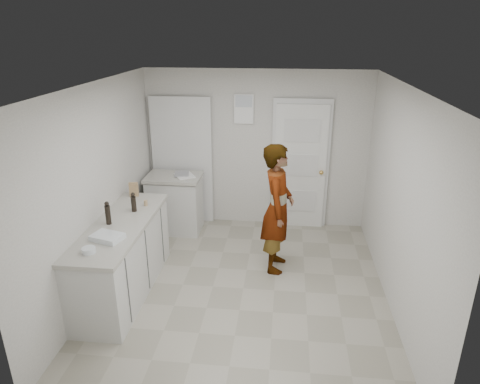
# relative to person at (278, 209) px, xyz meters

# --- Properties ---
(ground) EXTENTS (4.00, 4.00, 0.00)m
(ground) POSITION_rel_person_xyz_m (-0.39, -0.58, -0.87)
(ground) COLOR gray
(ground) RESTS_ON ground
(room_shell) EXTENTS (4.00, 4.00, 4.00)m
(room_shell) POSITION_rel_person_xyz_m (-0.56, 1.38, 0.16)
(room_shell) COLOR #B5B2AB
(room_shell) RESTS_ON ground
(main_counter) EXTENTS (0.64, 1.96, 0.93)m
(main_counter) POSITION_rel_person_xyz_m (-1.84, -0.78, -0.44)
(main_counter) COLOR silver
(main_counter) RESTS_ON ground
(side_counter) EXTENTS (0.84, 0.61, 0.93)m
(side_counter) POSITION_rel_person_xyz_m (-1.64, 0.97, -0.44)
(side_counter) COLOR silver
(side_counter) RESTS_ON ground
(person) EXTENTS (0.46, 0.66, 1.73)m
(person) POSITION_rel_person_xyz_m (0.00, 0.00, 0.00)
(person) COLOR silver
(person) RESTS_ON ground
(cake_mix_box) EXTENTS (0.13, 0.07, 0.19)m
(cake_mix_box) POSITION_rel_person_xyz_m (-1.95, 0.08, 0.15)
(cake_mix_box) COLOR #A68253
(cake_mix_box) RESTS_ON main_counter
(spice_jar) EXTENTS (0.05, 0.05, 0.07)m
(spice_jar) POSITION_rel_person_xyz_m (-1.69, -0.22, 0.09)
(spice_jar) COLOR tan
(spice_jar) RESTS_ON main_counter
(oil_cruet_a) EXTENTS (0.06, 0.06, 0.25)m
(oil_cruet_a) POSITION_rel_person_xyz_m (-1.78, -0.41, 0.18)
(oil_cruet_a) COLOR black
(oil_cruet_a) RESTS_ON main_counter
(oil_cruet_b) EXTENTS (0.06, 0.06, 0.28)m
(oil_cruet_b) POSITION_rel_person_xyz_m (-1.95, -0.80, 0.19)
(oil_cruet_b) COLOR black
(oil_cruet_b) RESTS_ON main_counter
(baking_dish) EXTENTS (0.38, 0.31, 0.06)m
(baking_dish) POSITION_rel_person_xyz_m (-1.81, -1.18, 0.08)
(baking_dish) COLOR silver
(baking_dish) RESTS_ON main_counter
(egg_bowl) EXTENTS (0.14, 0.14, 0.05)m
(egg_bowl) POSITION_rel_person_xyz_m (-1.88, -1.48, 0.08)
(egg_bowl) COLOR silver
(egg_bowl) RESTS_ON main_counter
(papers) EXTENTS (0.39, 0.42, 0.01)m
(papers) POSITION_rel_person_xyz_m (-1.46, 0.99, 0.06)
(papers) COLOR white
(papers) RESTS_ON side_counter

